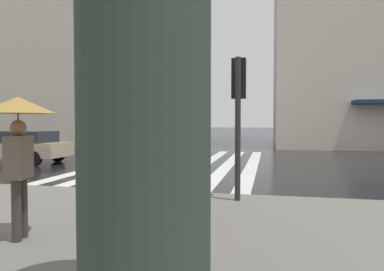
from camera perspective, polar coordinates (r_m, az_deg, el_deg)
The scene contains 8 objects.
ground_plane at distance 12.14m, azimuth -9.06°, elevation -6.40°, with size 220.00×220.00×0.00m, color black.
zebra_crossing at distance 15.73m, azimuth -1.44°, elevation -4.40°, with size 13.00×6.50×0.01m.
haussmann_block_mid at distance 38.76m, azimuth -23.48°, elevation 13.59°, with size 14.44×21.10×19.60m.
billboard_column at distance 3.09m, azimuth -7.57°, elevation 5.21°, with size 1.19×1.19×3.55m.
traffic_signal_post at distance 7.69m, azimuth 7.42°, elevation 6.01°, with size 0.44×0.30×3.00m.
car_champagne at distance 17.33m, azimuth -25.47°, elevation -1.51°, with size 1.85×4.10×1.41m.
pedestrian_in_red_jacket at distance 6.04m, azimuth -2.42°, elevation -4.23°, with size 0.65×0.33×1.68m.
pedestrian_approaching_kerb at distance 5.53m, azimuth -25.98°, elevation 1.74°, with size 1.03×1.03×2.00m.
Camera 1 is at (-11.18, -4.37, 1.80)m, focal length 33.45 mm.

